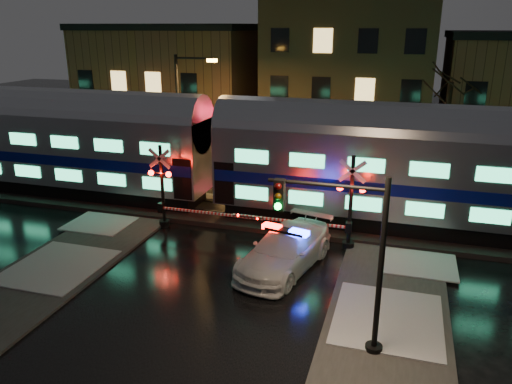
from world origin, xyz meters
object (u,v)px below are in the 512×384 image
at_px(crossing_signal_right, 342,212).
at_px(traffic_light, 350,262).
at_px(crossing_signal_left, 169,195).
at_px(streetlight, 182,112).
at_px(police_car, 285,250).

bearing_deg(crossing_signal_right, traffic_light, -81.10).
height_order(crossing_signal_left, traffic_light, traffic_light).
xyz_separation_m(crossing_signal_left, streetlight, (-2.23, 6.69, 2.81)).
relative_size(crossing_signal_right, traffic_light, 1.08).
height_order(police_car, crossing_signal_left, crossing_signal_left).
bearing_deg(traffic_light, crossing_signal_left, 154.26).
bearing_deg(crossing_signal_left, crossing_signal_right, 0.02).
xyz_separation_m(crossing_signal_right, streetlight, (-10.46, 6.69, 2.74)).
distance_m(crossing_signal_right, streetlight, 12.72).
bearing_deg(traffic_light, streetlight, 141.63).
height_order(crossing_signal_right, crossing_signal_left, crossing_signal_right).
bearing_deg(police_car, crossing_signal_right, 66.47).
height_order(crossing_signal_right, streetlight, streetlight).
relative_size(crossing_signal_right, streetlight, 0.77).
xyz_separation_m(police_car, crossing_signal_left, (-6.35, 2.53, 0.87)).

